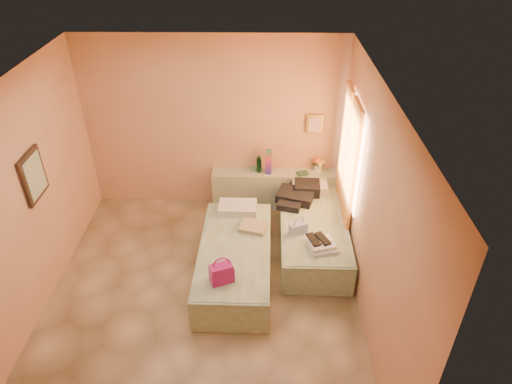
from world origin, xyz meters
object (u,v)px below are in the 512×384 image
bed_right (313,233)px  flower_vase (318,163)px  bed_left (235,261)px  green_book (302,173)px  blue_handbag (298,228)px  towel_stack (323,246)px  magenta_handbag (222,273)px  headboard_ledge (275,189)px  water_bottle (259,164)px

bed_right → flower_vase: size_ratio=7.25×
bed_left → green_book: bearing=59.3°
green_book → blue_handbag: 1.32m
towel_stack → green_book: bearing=95.6°
magenta_handbag → blue_handbag: 1.35m
green_book → flower_vase: 0.31m
headboard_ledge → bed_left: (-0.58, -1.66, -0.08)m
water_bottle → green_book: (0.69, -0.07, -0.12)m
bed_left → water_bottle: water_bottle is taller
bed_left → flower_vase: 2.20m
water_bottle → towel_stack: 1.93m
bed_left → towel_stack: 1.20m
magenta_handbag → towel_stack: magenta_handbag is taller
headboard_ledge → water_bottle: water_bottle is taller
water_bottle → flower_vase: 0.95m
bed_right → towel_stack: towel_stack is taller
green_book → towel_stack: bearing=-101.5°
water_bottle → magenta_handbag: (-0.42, -2.32, -0.15)m
bed_left → blue_handbag: (0.86, 0.30, 0.33)m
magenta_handbag → headboard_ledge: bearing=50.3°
bed_left → green_book: green_book is taller
magenta_handbag → blue_handbag: (0.98, 0.94, -0.05)m
water_bottle → blue_handbag: size_ratio=1.10×
bed_right → bed_left: bearing=-149.9°
bed_right → water_bottle: water_bottle is taller
headboard_ledge → magenta_handbag: size_ratio=7.31×
headboard_ledge → bed_left: headboard_ledge is taller
green_book → blue_handbag: green_book is taller
water_bottle → green_book: 0.71m
green_book → bed_left: bearing=-138.8°
towel_stack → bed_left: bearing=178.8°
headboard_ledge → magenta_handbag: (-0.69, -2.30, 0.31)m
headboard_ledge → green_book: bearing=-6.5°
flower_vase → magenta_handbag: bearing=-120.2°
magenta_handbag → water_bottle: bearing=56.8°
blue_handbag → towel_stack: bearing=-71.5°
towel_stack → headboard_ledge: bearing=109.0°
headboard_ledge → flower_vase: (0.68, 0.06, 0.46)m
water_bottle → blue_handbag: (0.56, -1.38, -0.21)m
bed_left → blue_handbag: 0.97m
blue_handbag → headboard_ledge: bearing=77.6°
flower_vase → blue_handbag: (-0.40, -1.42, -0.21)m
flower_vase → towel_stack: flower_vase is taller
headboard_ledge → blue_handbag: blue_handbag is taller
bed_right → towel_stack: 0.71m
bed_left → blue_handbag: bearing=20.4°
headboard_ledge → bed_right: bearing=-63.4°
flower_vase → towel_stack: size_ratio=0.79×
water_bottle → towel_stack: bearing=-63.4°
headboard_ledge → water_bottle: (-0.27, 0.02, 0.46)m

